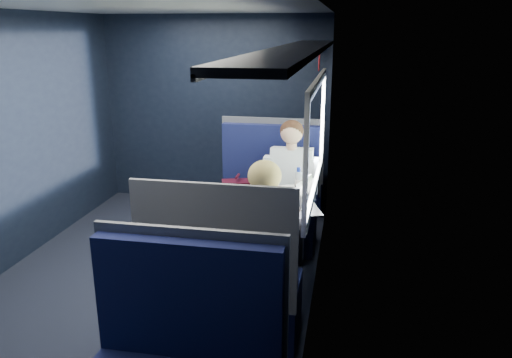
% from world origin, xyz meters
% --- Properties ---
extents(ground, '(2.80, 4.20, 0.01)m').
position_xyz_m(ground, '(0.00, 0.00, -0.01)').
color(ground, black).
extents(room_shell, '(3.00, 4.40, 2.40)m').
position_xyz_m(room_shell, '(0.02, 0.00, 1.48)').
color(room_shell, black).
rests_on(room_shell, ground).
extents(table, '(0.62, 1.00, 0.74)m').
position_xyz_m(table, '(1.03, 0.00, 0.66)').
color(table, '#54565E').
rests_on(table, ground).
extents(seat_bay_near, '(1.04, 0.62, 1.26)m').
position_xyz_m(seat_bay_near, '(0.84, 0.87, 0.42)').
color(seat_bay_near, '#0D113B').
rests_on(seat_bay_near, ground).
extents(seat_bay_far, '(1.04, 0.62, 1.26)m').
position_xyz_m(seat_bay_far, '(0.85, -0.87, 0.41)').
color(seat_bay_far, '#0D113B').
rests_on(seat_bay_far, ground).
extents(seat_row_front, '(1.04, 0.51, 1.16)m').
position_xyz_m(seat_row_front, '(0.85, 1.80, 0.41)').
color(seat_row_front, '#0D113B').
rests_on(seat_row_front, ground).
extents(man, '(0.53, 0.56, 1.32)m').
position_xyz_m(man, '(1.10, 0.70, 0.72)').
color(man, black).
rests_on(man, ground).
extents(woman, '(0.53, 0.56, 1.32)m').
position_xyz_m(woman, '(1.10, -0.71, 0.73)').
color(woman, black).
rests_on(woman, ground).
extents(papers, '(0.79, 0.94, 0.01)m').
position_xyz_m(papers, '(1.08, 0.10, 0.74)').
color(papers, white).
rests_on(papers, table).
extents(laptop, '(0.34, 0.38, 0.24)m').
position_xyz_m(laptop, '(1.25, -0.05, 0.81)').
color(laptop, silver).
rests_on(laptop, table).
extents(bottle_small, '(0.06, 0.06, 0.22)m').
position_xyz_m(bottle_small, '(1.21, 0.40, 0.84)').
color(bottle_small, silver).
rests_on(bottle_small, table).
extents(cup, '(0.08, 0.08, 0.10)m').
position_xyz_m(cup, '(1.33, 0.44, 0.79)').
color(cup, white).
rests_on(cup, table).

